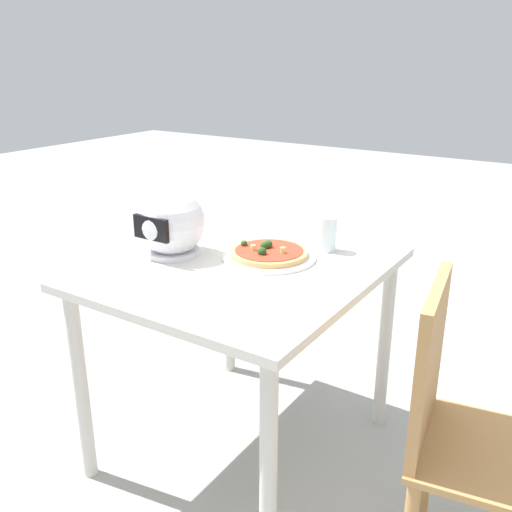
% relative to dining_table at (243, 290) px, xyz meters
% --- Properties ---
extents(ground_plane, '(14.00, 14.00, 0.00)m').
position_rel_dining_table_xyz_m(ground_plane, '(0.00, 0.00, -0.66)').
color(ground_plane, '#9E9E99').
extents(dining_table, '(0.88, 0.99, 0.76)m').
position_rel_dining_table_xyz_m(dining_table, '(0.00, 0.00, 0.00)').
color(dining_table, beige).
rests_on(dining_table, ground).
extents(pizza_plate, '(0.33, 0.33, 0.01)m').
position_rel_dining_table_xyz_m(pizza_plate, '(-0.05, -0.10, 0.10)').
color(pizza_plate, white).
rests_on(pizza_plate, dining_table).
extents(pizza, '(0.28, 0.28, 0.05)m').
position_rel_dining_table_xyz_m(pizza, '(-0.04, -0.10, 0.12)').
color(pizza, tan).
rests_on(pizza, pizza_plate).
extents(motorcycle_helmet, '(0.24, 0.24, 0.24)m').
position_rel_dining_table_xyz_m(motorcycle_helmet, '(0.27, 0.05, 0.21)').
color(motorcycle_helmet, silver).
rests_on(motorcycle_helmet, dining_table).
extents(drinking_glass, '(0.07, 0.07, 0.13)m').
position_rel_dining_table_xyz_m(drinking_glass, '(-0.18, -0.29, 0.16)').
color(drinking_glass, silver).
rests_on(drinking_glass, dining_table).
extents(chair_side, '(0.46, 0.46, 0.90)m').
position_rel_dining_table_xyz_m(chair_side, '(-0.80, 0.14, -0.16)').
color(chair_side, '#B7844C').
rests_on(chair_side, ground).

